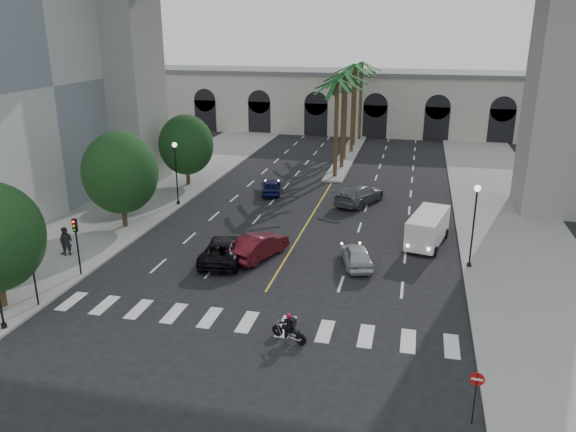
{
  "coord_description": "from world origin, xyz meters",
  "views": [
    {
      "loc": [
        7.74,
        -25.56,
        14.15
      ],
      "look_at": [
        0.37,
        6.0,
        3.24
      ],
      "focal_mm": 35.0,
      "sensor_mm": 36.0,
      "label": 1
    }
  ],
  "objects_px": {
    "traffic_signal_near": "(32,264)",
    "pedestrian_b": "(66,241)",
    "pedestrian_a": "(66,242)",
    "cargo_van": "(428,228)",
    "car_c": "(225,250)",
    "do_not_enter_sign": "(476,387)",
    "lamp_post_left_far": "(176,168)",
    "car_e": "(271,187)",
    "car_a": "(357,255)",
    "traffic_signal_far": "(76,237)",
    "motorcycle_rider": "(290,329)",
    "car_d": "(359,194)",
    "lamp_post_right": "(474,219)",
    "car_b": "(259,246)"
  },
  "relations": [
    {
      "from": "pedestrian_b",
      "to": "motorcycle_rider",
      "type": "bearing_deg",
      "value": -26.71
    },
    {
      "from": "pedestrian_a",
      "to": "cargo_van",
      "type": "bearing_deg",
      "value": -16.21
    },
    {
      "from": "motorcycle_rider",
      "to": "car_d",
      "type": "relative_size",
      "value": 0.33
    },
    {
      "from": "car_c",
      "to": "pedestrian_b",
      "type": "relative_size",
      "value": 2.9
    },
    {
      "from": "car_d",
      "to": "car_e",
      "type": "height_order",
      "value": "car_d"
    },
    {
      "from": "pedestrian_a",
      "to": "traffic_signal_far",
      "type": "bearing_deg",
      "value": -79.09
    },
    {
      "from": "car_c",
      "to": "car_d",
      "type": "distance_m",
      "value": 15.86
    },
    {
      "from": "traffic_signal_far",
      "to": "cargo_van",
      "type": "distance_m",
      "value": 22.53
    },
    {
      "from": "lamp_post_left_far",
      "to": "car_d",
      "type": "relative_size",
      "value": 0.95
    },
    {
      "from": "traffic_signal_near",
      "to": "car_e",
      "type": "xyz_separation_m",
      "value": [
        6.62,
        23.59,
        -1.83
      ]
    },
    {
      "from": "traffic_signal_far",
      "to": "traffic_signal_near",
      "type": "bearing_deg",
      "value": -90.0
    },
    {
      "from": "car_c",
      "to": "pedestrian_b",
      "type": "height_order",
      "value": "pedestrian_b"
    },
    {
      "from": "traffic_signal_near",
      "to": "pedestrian_b",
      "type": "xyz_separation_m",
      "value": [
        -2.57,
        6.52,
        -1.43
      ]
    },
    {
      "from": "lamp_post_left_far",
      "to": "motorcycle_rider",
      "type": "relative_size",
      "value": 2.9
    },
    {
      "from": "cargo_van",
      "to": "do_not_enter_sign",
      "type": "height_order",
      "value": "do_not_enter_sign"
    },
    {
      "from": "traffic_signal_far",
      "to": "car_a",
      "type": "distance_m",
      "value": 16.83
    },
    {
      "from": "car_e",
      "to": "do_not_enter_sign",
      "type": "relative_size",
      "value": 1.79
    },
    {
      "from": "car_a",
      "to": "do_not_enter_sign",
      "type": "xyz_separation_m",
      "value": [
        5.94,
        -13.78,
        0.92
      ]
    },
    {
      "from": "car_b",
      "to": "pedestrian_b",
      "type": "bearing_deg",
      "value": 32.33
    },
    {
      "from": "car_a",
      "to": "car_e",
      "type": "relative_size",
      "value": 1.02
    },
    {
      "from": "traffic_signal_near",
      "to": "pedestrian_b",
      "type": "relative_size",
      "value": 1.96
    },
    {
      "from": "traffic_signal_near",
      "to": "pedestrian_a",
      "type": "distance_m",
      "value": 7.09
    },
    {
      "from": "do_not_enter_sign",
      "to": "lamp_post_right",
      "type": "bearing_deg",
      "value": 91.38
    },
    {
      "from": "car_d",
      "to": "car_e",
      "type": "relative_size",
      "value": 1.42
    },
    {
      "from": "car_c",
      "to": "do_not_enter_sign",
      "type": "bearing_deg",
      "value": 132.46
    },
    {
      "from": "lamp_post_left_far",
      "to": "pedestrian_b",
      "type": "bearing_deg",
      "value": -101.65
    },
    {
      "from": "pedestrian_a",
      "to": "car_e",
      "type": "bearing_deg",
      "value": 27.28
    },
    {
      "from": "car_c",
      "to": "pedestrian_a",
      "type": "xyz_separation_m",
      "value": [
        -10.11,
        -1.8,
        0.29
      ]
    },
    {
      "from": "traffic_signal_far",
      "to": "car_a",
      "type": "height_order",
      "value": "traffic_signal_far"
    },
    {
      "from": "motorcycle_rider",
      "to": "car_c",
      "type": "bearing_deg",
      "value": 149.78
    },
    {
      "from": "do_not_enter_sign",
      "to": "car_a",
      "type": "bearing_deg",
      "value": 118.15
    },
    {
      "from": "car_b",
      "to": "cargo_van",
      "type": "relative_size",
      "value": 0.88
    },
    {
      "from": "car_b",
      "to": "pedestrian_a",
      "type": "relative_size",
      "value": 2.72
    },
    {
      "from": "car_b",
      "to": "do_not_enter_sign",
      "type": "bearing_deg",
      "value": 151.5
    },
    {
      "from": "car_c",
      "to": "car_e",
      "type": "height_order",
      "value": "car_c"
    },
    {
      "from": "car_c",
      "to": "motorcycle_rider",
      "type": "bearing_deg",
      "value": 120.41
    },
    {
      "from": "lamp_post_right",
      "to": "cargo_van",
      "type": "relative_size",
      "value": 0.97
    },
    {
      "from": "car_b",
      "to": "car_c",
      "type": "relative_size",
      "value": 0.9
    },
    {
      "from": "car_e",
      "to": "cargo_van",
      "type": "distance_m",
      "value": 16.57
    },
    {
      "from": "car_b",
      "to": "pedestrian_b",
      "type": "height_order",
      "value": "pedestrian_b"
    },
    {
      "from": "lamp_post_left_far",
      "to": "pedestrian_a",
      "type": "distance_m",
      "value": 12.47
    },
    {
      "from": "car_d",
      "to": "pedestrian_b",
      "type": "height_order",
      "value": "pedestrian_b"
    },
    {
      "from": "traffic_signal_far",
      "to": "motorcycle_rider",
      "type": "distance_m",
      "value": 14.57
    },
    {
      "from": "traffic_signal_near",
      "to": "car_b",
      "type": "height_order",
      "value": "traffic_signal_near"
    },
    {
      "from": "lamp_post_right",
      "to": "car_e",
      "type": "height_order",
      "value": "lamp_post_right"
    },
    {
      "from": "motorcycle_rider",
      "to": "traffic_signal_near",
      "type": "bearing_deg",
      "value": -157.35
    },
    {
      "from": "car_d",
      "to": "pedestrian_b",
      "type": "relative_size",
      "value": 3.05
    },
    {
      "from": "car_a",
      "to": "car_c",
      "type": "relative_size",
      "value": 0.76
    },
    {
      "from": "cargo_van",
      "to": "car_e",
      "type": "bearing_deg",
      "value": 157.53
    },
    {
      "from": "car_e",
      "to": "cargo_van",
      "type": "bearing_deg",
      "value": 131.64
    }
  ]
}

